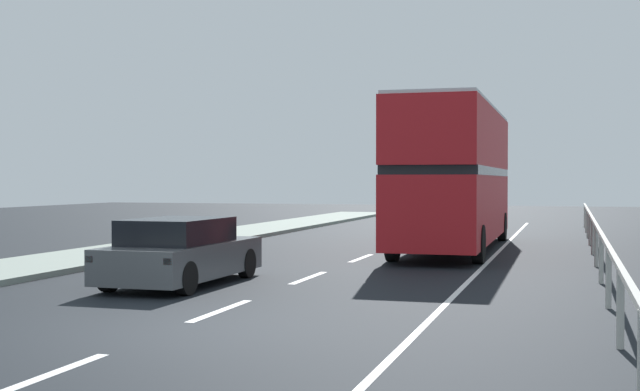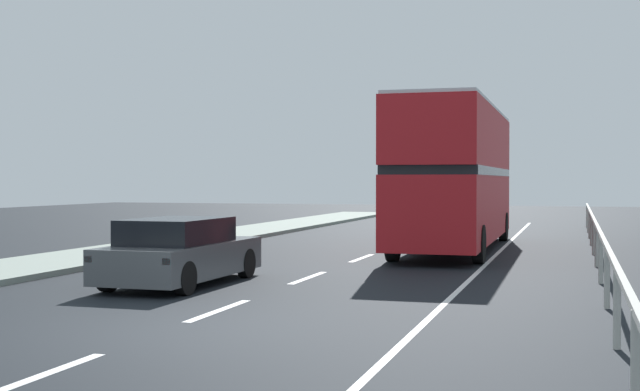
# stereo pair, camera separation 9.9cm
# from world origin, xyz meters

# --- Properties ---
(ground_plane) EXTENTS (73.11, 120.00, 0.10)m
(ground_plane) POSITION_xyz_m (0.00, 0.00, -0.05)
(ground_plane) COLOR black
(lane_paint_markings) EXTENTS (3.58, 46.00, 0.01)m
(lane_paint_markings) POSITION_xyz_m (2.02, 8.96, 0.00)
(lane_paint_markings) COLOR silver
(lane_paint_markings) RESTS_ON ground
(bridge_side_railing) EXTENTS (0.10, 42.00, 1.06)m
(bridge_side_railing) POSITION_xyz_m (6.11, 9.00, 0.86)
(bridge_side_railing) COLOR #BAB9AF
(bridge_side_railing) RESTS_ON ground
(double_decker_bus_red) EXTENTS (2.59, 11.45, 4.36)m
(double_decker_bus_red) POSITION_xyz_m (2.10, 14.80, 2.33)
(double_decker_bus_red) COLOR red
(double_decker_bus_red) RESTS_ON ground
(hatchback_car_near) EXTENTS (1.88, 4.37, 1.37)m
(hatchback_car_near) POSITION_xyz_m (-2.15, 4.59, 0.66)
(hatchback_car_near) COLOR #4A4E51
(hatchback_car_near) RESTS_ON ground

